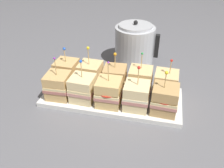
# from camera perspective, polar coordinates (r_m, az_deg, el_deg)

# --- Properties ---
(ground_plane) EXTENTS (6.00, 6.00, 0.00)m
(ground_plane) POSITION_cam_1_polar(r_m,az_deg,el_deg) (0.94, 0.00, -3.64)
(ground_plane) COLOR slate
(serving_platter) EXTENTS (0.53, 0.22, 0.02)m
(serving_platter) POSITION_cam_1_polar(r_m,az_deg,el_deg) (0.93, 0.00, -3.20)
(serving_platter) COLOR silver
(serving_platter) RESTS_ON ground_plane
(sandwich_front_far_left) EXTENTS (0.09, 0.09, 0.17)m
(sandwich_front_far_left) POSITION_cam_1_polar(r_m,az_deg,el_deg) (0.92, -12.77, -0.35)
(sandwich_front_far_left) COLOR tan
(sandwich_front_far_left) RESTS_ON serving_platter
(sandwich_front_left) EXTENTS (0.09, 0.09, 0.17)m
(sandwich_front_left) POSITION_cam_1_polar(r_m,az_deg,el_deg) (0.89, -7.03, -1.06)
(sandwich_front_left) COLOR beige
(sandwich_front_left) RESTS_ON serving_platter
(sandwich_front_center) EXTENTS (0.09, 0.09, 0.18)m
(sandwich_front_center) POSITION_cam_1_polar(r_m,az_deg,el_deg) (0.86, -0.93, -2.01)
(sandwich_front_center) COLOR tan
(sandwich_front_center) RESTS_ON serving_platter
(sandwich_front_right) EXTENTS (0.09, 0.09, 0.17)m
(sandwich_front_right) POSITION_cam_1_polar(r_m,az_deg,el_deg) (0.85, 5.91, -2.86)
(sandwich_front_right) COLOR beige
(sandwich_front_right) RESTS_ON serving_platter
(sandwich_front_far_right) EXTENTS (0.09, 0.09, 0.17)m
(sandwich_front_far_right) POSITION_cam_1_polar(r_m,az_deg,el_deg) (0.84, 12.56, -3.65)
(sandwich_front_far_right) COLOR tan
(sandwich_front_far_right) RESTS_ON serving_platter
(sandwich_back_far_left) EXTENTS (0.09, 0.09, 0.16)m
(sandwich_back_far_left) POSITION_cam_1_polar(r_m,az_deg,el_deg) (0.99, -10.77, 2.76)
(sandwich_back_far_left) COLOR tan
(sandwich_back_far_left) RESTS_ON serving_platter
(sandwich_back_left) EXTENTS (0.10, 0.10, 0.18)m
(sandwich_back_left) POSITION_cam_1_polar(r_m,az_deg,el_deg) (0.96, -5.21, 2.22)
(sandwich_back_left) COLOR #DBB77A
(sandwich_back_left) RESTS_ON serving_platter
(sandwich_back_center) EXTENTS (0.09, 0.09, 0.16)m
(sandwich_back_center) POSITION_cam_1_polar(r_m,az_deg,el_deg) (0.94, 0.52, 1.37)
(sandwich_back_center) COLOR tan
(sandwich_back_center) RESTS_ON serving_platter
(sandwich_back_right) EXTENTS (0.09, 0.09, 0.17)m
(sandwich_back_right) POSITION_cam_1_polar(r_m,az_deg,el_deg) (0.93, 6.80, 0.80)
(sandwich_back_right) COLOR #DBB77A
(sandwich_back_right) RESTS_ON serving_platter
(sandwich_back_far_right) EXTENTS (0.09, 0.09, 0.16)m
(sandwich_back_far_right) POSITION_cam_1_polar(r_m,az_deg,el_deg) (0.93, 12.77, -0.00)
(sandwich_back_far_right) COLOR #DBB77A
(sandwich_back_far_right) RESTS_ON serving_platter
(kettle_steel) EXTENTS (0.21, 0.19, 0.22)m
(kettle_steel) POSITION_cam_1_polar(r_m,az_deg,el_deg) (1.16, 5.47, 9.34)
(kettle_steel) COLOR #B7BABF
(kettle_steel) RESTS_ON ground_plane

